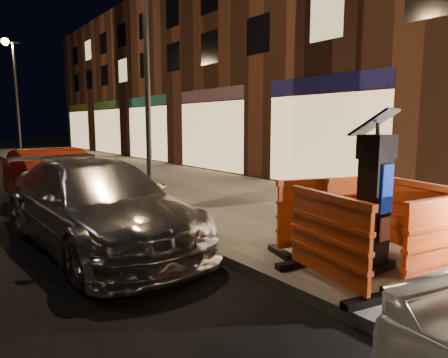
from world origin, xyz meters
TOP-DOWN VIEW (x-y plane):
  - ground_plane at (0.00, 0.00)m, footprint 120.00×120.00m
  - sidewalk at (3.00, 0.00)m, footprint 6.00×60.00m
  - kerb at (0.00, 0.00)m, footprint 0.30×60.00m
  - parking_kiosk at (1.17, -1.91)m, footprint 0.78×0.78m
  - barrier_front at (1.17, -2.86)m, footprint 1.55×0.82m
  - barrier_back at (1.17, -0.96)m, footprint 1.58×1.00m
  - barrier_kerbside at (0.22, -1.91)m, footprint 0.89×1.56m
  - barrier_bldgside at (2.12, -1.91)m, footprint 0.98×1.58m
  - car_silver at (-1.34, 1.80)m, footprint 2.35×5.27m
  - car_red at (-1.13, 5.58)m, footprint 1.74×4.55m
  - street_lamp_mid at (0.25, 3.00)m, footprint 0.12×0.12m
  - street_lamp_far at (0.25, 18.00)m, footprint 0.12×0.12m

SIDE VIEW (x-z plane):
  - ground_plane at x=0.00m, z-range 0.00..0.00m
  - car_silver at x=-1.34m, z-range -0.75..0.75m
  - car_red at x=-1.13m, z-range -0.74..0.74m
  - sidewalk at x=3.00m, z-range 0.00..0.15m
  - kerb at x=0.00m, z-range 0.00..0.15m
  - barrier_front at x=1.17m, z-range 0.15..1.30m
  - barrier_back at x=1.17m, z-range 0.15..1.30m
  - barrier_kerbside at x=0.22m, z-range 0.15..1.30m
  - barrier_bldgside at x=2.12m, z-range 0.15..1.30m
  - parking_kiosk at x=1.17m, z-range 0.15..2.21m
  - street_lamp_mid at x=0.25m, z-range 0.15..6.15m
  - street_lamp_far at x=0.25m, z-range 0.15..6.15m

